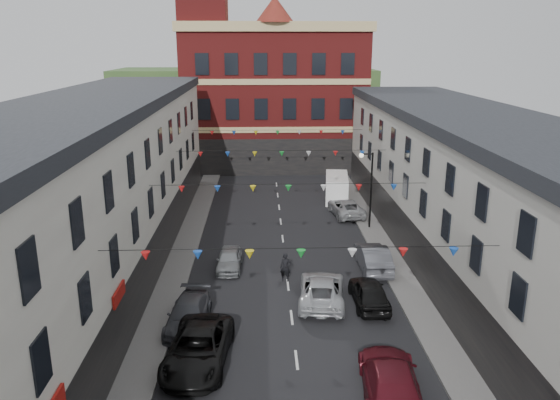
{
  "coord_description": "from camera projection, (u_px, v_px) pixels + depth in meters",
  "views": [
    {
      "loc": [
        -1.5,
        -25.74,
        13.83
      ],
      "look_at": [
        -0.29,
        9.21,
        3.77
      ],
      "focal_mm": 35.0,
      "sensor_mm": 36.0,
      "label": 1
    }
  ],
  "objects": [
    {
      "name": "ground",
      "position": [
        292.0,
        317.0,
        28.59
      ],
      "size": [
        160.0,
        160.0,
        0.0
      ],
      "primitive_type": "plane",
      "color": "black",
      "rests_on": "ground"
    },
    {
      "name": "pavement_left",
      "position": [
        166.0,
        301.0,
        30.26
      ],
      "size": [
        1.8,
        64.0,
        0.15
      ],
      "primitive_type": "cube",
      "color": "#605E5B",
      "rests_on": "ground"
    },
    {
      "name": "car_left_d",
      "position": [
        188.0,
        314.0,
        27.5
      ],
      "size": [
        2.23,
        4.8,
        1.36
      ],
      "primitive_type": "imported",
      "rotation": [
        0.0,
        0.0,
        -0.07
      ],
      "color": "#46474E",
      "rests_on": "ground"
    },
    {
      "name": "car_right_f",
      "position": [
        346.0,
        208.0,
        45.34
      ],
      "size": [
        2.85,
        5.19,
        1.38
      ],
      "primitive_type": "imported",
      "rotation": [
        0.0,
        0.0,
        3.26
      ],
      "color": "#9EA0A3",
      "rests_on": "ground"
    },
    {
      "name": "street_lamp",
      "position": [
        368.0,
        180.0,
        41.18
      ],
      "size": [
        1.1,
        0.36,
        6.0
      ],
      "color": "black",
      "rests_on": "ground"
    },
    {
      "name": "car_right_c",
      "position": [
        390.0,
        380.0,
        21.93
      ],
      "size": [
        2.81,
        5.78,
        1.62
      ],
      "primitive_type": "imported",
      "rotation": [
        0.0,
        0.0,
        3.04
      ],
      "color": "#58111B",
      "rests_on": "ground"
    },
    {
      "name": "moving_car",
      "position": [
        322.0,
        289.0,
        30.16
      ],
      "size": [
        3.04,
        5.53,
        1.47
      ],
      "primitive_type": "imported",
      "rotation": [
        0.0,
        0.0,
        3.02
      ],
      "color": "#BABDC1",
      "rests_on": "ground"
    },
    {
      "name": "terrace_right",
      "position": [
        515.0,
        221.0,
        28.6
      ],
      "size": [
        8.4,
        56.0,
        9.7
      ],
      "color": "#B4B3A8",
      "rests_on": "ground"
    },
    {
      "name": "car_left_c",
      "position": [
        198.0,
        348.0,
        24.24
      ],
      "size": [
        3.12,
        5.89,
        1.58
      ],
      "primitive_type": "imported",
      "rotation": [
        0.0,
        0.0,
        -0.09
      ],
      "color": "black",
      "rests_on": "ground"
    },
    {
      "name": "distant_hill",
      "position": [
        245.0,
        101.0,
        86.63
      ],
      "size": [
        40.0,
        14.0,
        10.0
      ],
      "primitive_type": "cube",
      "color": "#2C5025",
      "rests_on": "ground"
    },
    {
      "name": "terrace_left",
      "position": [
        60.0,
        217.0,
        27.68
      ],
      "size": [
        8.4,
        56.0,
        10.7
      ],
      "color": "beige",
      "rests_on": "ground"
    },
    {
      "name": "clock_tower",
      "position": [
        204.0,
        33.0,
        57.83
      ],
      "size": [
        5.6,
        5.6,
        30.0
      ],
      "color": "maroon",
      "rests_on": "ground"
    },
    {
      "name": "car_right_d",
      "position": [
        369.0,
        293.0,
        29.72
      ],
      "size": [
        1.83,
        4.43,
        1.5
      ],
      "primitive_type": "imported",
      "rotation": [
        0.0,
        0.0,
        3.15
      ],
      "color": "black",
      "rests_on": "ground"
    },
    {
      "name": "pedestrian",
      "position": [
        285.0,
        267.0,
        32.73
      ],
      "size": [
        0.7,
        0.51,
        1.77
      ],
      "primitive_type": "imported",
      "rotation": [
        0.0,
        0.0,
        -0.14
      ],
      "color": "black",
      "rests_on": "ground"
    },
    {
      "name": "white_van",
      "position": [
        337.0,
        188.0,
        49.93
      ],
      "size": [
        2.55,
        5.29,
        2.25
      ],
      "primitive_type": "cube",
      "rotation": [
        0.0,
        0.0,
        -0.12
      ],
      "color": "white",
      "rests_on": "ground"
    },
    {
      "name": "civic_building",
      "position": [
        274.0,
        95.0,
        62.79
      ],
      "size": [
        20.6,
        13.3,
        18.5
      ],
      "color": "maroon",
      "rests_on": "ground"
    },
    {
      "name": "pavement_right",
      "position": [
        412.0,
        297.0,
        30.72
      ],
      "size": [
        1.8,
        64.0,
        0.15
      ],
      "primitive_type": "cube",
      "color": "#605E5B",
      "rests_on": "ground"
    },
    {
      "name": "car_left_e",
      "position": [
        229.0,
        259.0,
        34.58
      ],
      "size": [
        1.62,
        3.82,
        1.29
      ],
      "primitive_type": "imported",
      "rotation": [
        0.0,
        0.0,
        -0.03
      ],
      "color": "gray",
      "rests_on": "ground"
    },
    {
      "name": "car_right_e",
      "position": [
        373.0,
        257.0,
        34.51
      ],
      "size": [
        1.7,
        4.88,
        1.61
      ],
      "primitive_type": "imported",
      "rotation": [
        0.0,
        0.0,
        3.14
      ],
      "color": "#54565D",
      "rests_on": "ground"
    }
  ]
}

